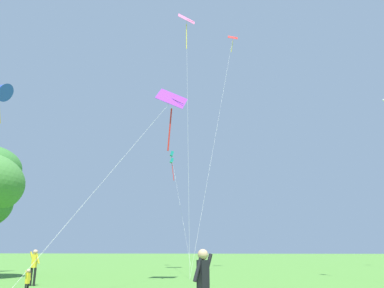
{
  "coord_description": "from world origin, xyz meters",
  "views": [
    {
      "loc": [
        0.98,
        -2.14,
        1.75
      ],
      "look_at": [
        -3.14,
        28.38,
        10.46
      ],
      "focal_mm": 35.2,
      "sensor_mm": 36.0,
      "label": 1
    }
  ],
  "objects_px": {
    "kite_teal_box": "(172,158)",
    "person_in_red_shirt": "(34,264)",
    "kite_red_high": "(230,51)",
    "person_child_small": "(27,281)",
    "kite_purple_streamer": "(170,110)",
    "kite_blue_delta": "(0,90)",
    "person_foreground_watcher": "(203,282)",
    "kite_pink_low": "(187,29)"
  },
  "relations": [
    {
      "from": "kite_blue_delta",
      "to": "person_in_red_shirt",
      "type": "xyz_separation_m",
      "value": [
        8.69,
        -7.08,
        -13.37
      ]
    },
    {
      "from": "person_in_red_shirt",
      "to": "person_child_small",
      "type": "bearing_deg",
      "value": -62.28
    },
    {
      "from": "kite_blue_delta",
      "to": "kite_purple_streamer",
      "type": "relative_size",
      "value": 1.31
    },
    {
      "from": "kite_blue_delta",
      "to": "kite_red_high",
      "type": "xyz_separation_m",
      "value": [
        18.76,
        9.26,
        7.32
      ]
    },
    {
      "from": "person_foreground_watcher",
      "to": "person_child_small",
      "type": "height_order",
      "value": "person_foreground_watcher"
    },
    {
      "from": "kite_blue_delta",
      "to": "person_child_small",
      "type": "xyz_separation_m",
      "value": [
        11.24,
        -11.93,
        -13.8
      ]
    },
    {
      "from": "kite_purple_streamer",
      "to": "person_in_red_shirt",
      "type": "relative_size",
      "value": 6.62
    },
    {
      "from": "person_child_small",
      "to": "kite_blue_delta",
      "type": "bearing_deg",
      "value": 133.29
    },
    {
      "from": "kite_teal_box",
      "to": "person_in_red_shirt",
      "type": "bearing_deg",
      "value": -96.68
    },
    {
      "from": "kite_red_high",
      "to": "kite_teal_box",
      "type": "height_order",
      "value": "kite_red_high"
    },
    {
      "from": "kite_blue_delta",
      "to": "kite_purple_streamer",
      "type": "bearing_deg",
      "value": -17.15
    },
    {
      "from": "kite_purple_streamer",
      "to": "person_foreground_watcher",
      "type": "height_order",
      "value": "kite_purple_streamer"
    },
    {
      "from": "kite_red_high",
      "to": "person_in_red_shirt",
      "type": "relative_size",
      "value": 13.69
    },
    {
      "from": "kite_pink_low",
      "to": "person_in_red_shirt",
      "type": "bearing_deg",
      "value": -116.73
    },
    {
      "from": "person_in_red_shirt",
      "to": "kite_purple_streamer",
      "type": "bearing_deg",
      "value": 20.22
    },
    {
      "from": "kite_red_high",
      "to": "kite_teal_box",
      "type": "xyz_separation_m",
      "value": [
        -7.36,
        6.81,
        -9.63
      ]
    },
    {
      "from": "kite_red_high",
      "to": "person_foreground_watcher",
      "type": "relative_size",
      "value": 13.75
    },
    {
      "from": "kite_purple_streamer",
      "to": "person_in_red_shirt",
      "type": "xyz_separation_m",
      "value": [
        -6.5,
        -2.4,
        -9.06
      ]
    },
    {
      "from": "person_foreground_watcher",
      "to": "person_in_red_shirt",
      "type": "bearing_deg",
      "value": 134.23
    },
    {
      "from": "kite_purple_streamer",
      "to": "person_child_small",
      "type": "bearing_deg",
      "value": -118.65
    },
    {
      "from": "kite_blue_delta",
      "to": "person_foreground_watcher",
      "type": "xyz_separation_m",
      "value": [
        18.53,
        -17.19,
        -13.37
      ]
    },
    {
      "from": "kite_pink_low",
      "to": "person_child_small",
      "type": "xyz_separation_m",
      "value": [
        -3.52,
        -16.89,
        -21.39
      ]
    },
    {
      "from": "kite_red_high",
      "to": "person_child_small",
      "type": "height_order",
      "value": "kite_red_high"
    },
    {
      "from": "kite_blue_delta",
      "to": "kite_red_high",
      "type": "bearing_deg",
      "value": 26.26
    },
    {
      "from": "kite_red_high",
      "to": "person_in_red_shirt",
      "type": "xyz_separation_m",
      "value": [
        -10.07,
        -16.34,
        -20.68
      ]
    },
    {
      "from": "kite_blue_delta",
      "to": "kite_teal_box",
      "type": "xyz_separation_m",
      "value": [
        11.4,
        16.07,
        -2.31
      ]
    },
    {
      "from": "kite_pink_low",
      "to": "person_in_red_shirt",
      "type": "distance_m",
      "value": 24.92
    },
    {
      "from": "kite_blue_delta",
      "to": "kite_red_high",
      "type": "distance_m",
      "value": 22.17
    },
    {
      "from": "kite_red_high",
      "to": "person_in_red_shirt",
      "type": "bearing_deg",
      "value": -121.65
    },
    {
      "from": "person_foreground_watcher",
      "to": "person_child_small",
      "type": "bearing_deg",
      "value": 144.2
    },
    {
      "from": "kite_blue_delta",
      "to": "kite_pink_low",
      "type": "height_order",
      "value": "kite_pink_low"
    },
    {
      "from": "kite_pink_low",
      "to": "kite_teal_box",
      "type": "bearing_deg",
      "value": 106.81
    },
    {
      "from": "kite_red_high",
      "to": "kite_pink_low",
      "type": "bearing_deg",
      "value": -133.0
    },
    {
      "from": "kite_blue_delta",
      "to": "person_child_small",
      "type": "height_order",
      "value": "kite_blue_delta"
    },
    {
      "from": "kite_teal_box",
      "to": "kite_pink_low",
      "type": "bearing_deg",
      "value": -73.19
    },
    {
      "from": "kite_red_high",
      "to": "person_child_small",
      "type": "xyz_separation_m",
      "value": [
        -7.53,
        -21.19,
        -21.12
      ]
    },
    {
      "from": "kite_blue_delta",
      "to": "kite_teal_box",
      "type": "height_order",
      "value": "kite_blue_delta"
    },
    {
      "from": "kite_blue_delta",
      "to": "person_foreground_watcher",
      "type": "distance_m",
      "value": 28.59
    },
    {
      "from": "person_child_small",
      "to": "kite_purple_streamer",
      "type": "bearing_deg",
      "value": 61.35
    },
    {
      "from": "kite_blue_delta",
      "to": "kite_teal_box",
      "type": "relative_size",
      "value": 1.19
    },
    {
      "from": "kite_pink_low",
      "to": "person_child_small",
      "type": "bearing_deg",
      "value": -101.77
    },
    {
      "from": "kite_purple_streamer",
      "to": "person_in_red_shirt",
      "type": "bearing_deg",
      "value": -159.78
    }
  ]
}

